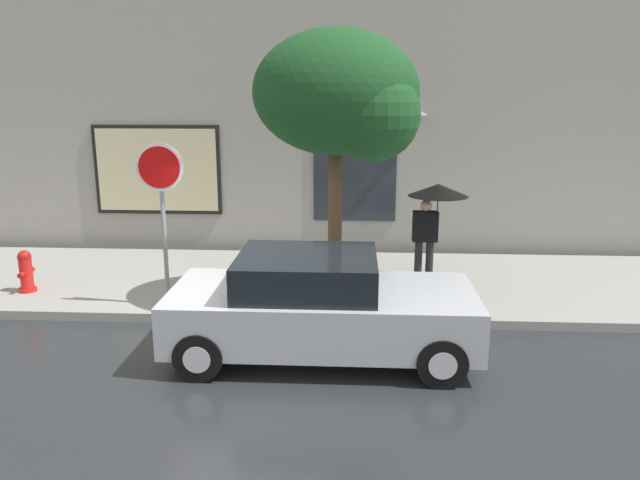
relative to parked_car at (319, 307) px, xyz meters
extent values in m
plane|color=#282B2D|center=(-1.18, 0.05, -0.71)|extent=(60.00, 60.00, 0.00)
cube|color=gray|center=(-1.18, 3.05, -0.63)|extent=(20.00, 4.00, 0.15)
cube|color=#9E998E|center=(-1.18, 5.55, 2.79)|extent=(20.00, 0.40, 7.00)
cube|color=black|center=(-3.90, 5.32, 1.19)|extent=(2.83, 0.06, 1.97)
cube|color=beige|center=(-3.90, 5.29, 1.19)|extent=(2.67, 0.03, 1.81)
cube|color=#262B33|center=(0.47, 5.33, 0.99)|extent=(1.80, 0.04, 1.80)
cone|color=#99999E|center=(1.87, 5.20, 2.39)|extent=(0.22, 0.24, 0.24)
cube|color=#B7BABF|center=(0.04, 0.00, -0.10)|extent=(4.15, 1.83, 0.70)
cube|color=black|center=(-0.17, 0.00, 0.49)|extent=(1.87, 1.61, 0.48)
cylinder|color=black|center=(1.57, 0.84, -0.39)|extent=(0.64, 0.22, 0.64)
cylinder|color=silver|center=(1.57, 0.84, -0.39)|extent=(0.35, 0.24, 0.35)
cylinder|color=black|center=(1.57, -0.84, -0.39)|extent=(0.64, 0.22, 0.64)
cylinder|color=silver|center=(1.57, -0.84, -0.39)|extent=(0.35, 0.24, 0.35)
cylinder|color=black|center=(-1.49, 0.84, -0.39)|extent=(0.64, 0.22, 0.64)
cylinder|color=silver|center=(-1.49, 0.84, -0.39)|extent=(0.35, 0.24, 0.35)
cylinder|color=black|center=(-1.49, -0.84, -0.39)|extent=(0.64, 0.22, 0.64)
cylinder|color=silver|center=(-1.49, -0.84, -0.39)|extent=(0.35, 0.24, 0.35)
cylinder|color=red|center=(-5.28, 2.04, -0.25)|extent=(0.22, 0.22, 0.63)
sphere|color=#AD1814|center=(-5.28, 2.04, 0.07)|extent=(0.23, 0.23, 0.23)
cylinder|color=#AD1814|center=(-5.28, 1.88, -0.21)|extent=(0.09, 0.12, 0.09)
cylinder|color=#AD1814|center=(-5.28, 2.20, -0.21)|extent=(0.09, 0.12, 0.09)
cylinder|color=red|center=(-5.28, 2.04, -0.53)|extent=(0.30, 0.30, 0.06)
cylinder|color=black|center=(1.65, 2.98, -0.17)|extent=(0.14, 0.14, 0.78)
cylinder|color=black|center=(1.86, 2.98, -0.17)|extent=(0.14, 0.14, 0.78)
cube|color=black|center=(1.76, 2.98, 0.50)|extent=(0.45, 0.22, 0.55)
sphere|color=tan|center=(1.76, 2.98, 0.88)|extent=(0.21, 0.21, 0.21)
cylinder|color=#4C4C51|center=(1.96, 2.98, 0.75)|extent=(0.02, 0.02, 0.90)
cone|color=black|center=(1.96, 2.98, 1.16)|extent=(1.08, 1.08, 0.22)
cylinder|color=#4C3823|center=(0.15, 1.79, 0.80)|extent=(0.23, 0.23, 2.71)
ellipsoid|color=#19471E|center=(0.15, 1.79, 2.86)|extent=(2.59, 2.20, 1.94)
sphere|color=#19471E|center=(0.73, 1.47, 2.54)|extent=(1.42, 1.42, 1.42)
cylinder|color=gray|center=(-2.59, 1.49, 0.76)|extent=(0.07, 0.07, 2.63)
cylinder|color=white|center=(-2.59, 1.45, 1.72)|extent=(0.76, 0.02, 0.76)
cylinder|color=red|center=(-2.59, 1.44, 1.72)|extent=(0.66, 0.02, 0.66)
camera|label=1|loc=(0.45, -7.85, 2.87)|focal=34.05mm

